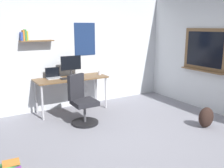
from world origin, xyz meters
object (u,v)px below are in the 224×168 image
at_px(computer_mouse, 81,77).
at_px(book_stack_on_floor, 11,167).
at_px(desk, 72,81).
at_px(coffee_mug, 100,73).
at_px(keyboard, 69,78).
at_px(laptop, 53,76).
at_px(backpack, 206,117).
at_px(monitor_primary, 71,65).
at_px(office_chair, 82,103).

relative_size(computer_mouse, book_stack_on_floor, 0.42).
bearing_deg(desk, book_stack_on_floor, -130.74).
xyz_separation_m(desk, book_stack_on_floor, (-1.61, -1.87, -0.60)).
bearing_deg(coffee_mug, keyboard, -176.25).
distance_m(coffee_mug, book_stack_on_floor, 3.04).
relative_size(laptop, keyboard, 0.84).
bearing_deg(desk, computer_mouse, -20.05).
relative_size(keyboard, backpack, 0.95).
xyz_separation_m(laptop, computer_mouse, (0.55, -0.22, -0.04)).
bearing_deg(monitor_primary, office_chair, -100.04).
distance_m(keyboard, coffee_mug, 0.77).
distance_m(desk, office_chair, 0.85).
bearing_deg(laptop, book_stack_on_floor, -122.01).
relative_size(keyboard, book_stack_on_floor, 1.50).
relative_size(office_chair, backpack, 2.44).
distance_m(office_chair, keyboard, 0.80).
bearing_deg(book_stack_on_floor, coffee_mug, 38.81).
bearing_deg(laptop, computer_mouse, -21.28).
height_order(office_chair, monitor_primary, monitor_primary).
bearing_deg(backpack, office_chair, 143.76).
bearing_deg(laptop, keyboard, -38.18).
bearing_deg(office_chair, monitor_primary, 79.96).
bearing_deg(monitor_primary, book_stack_on_floor, -130.03).
xyz_separation_m(monitor_primary, computer_mouse, (0.16, -0.17, -0.25)).
relative_size(office_chair, monitor_primary, 2.05).
bearing_deg(desk, monitor_primary, 67.41).
height_order(desk, office_chair, office_chair).
distance_m(monitor_primary, backpack, 2.97).
height_order(computer_mouse, backpack, computer_mouse).
xyz_separation_m(desk, office_chair, (-0.12, -0.79, -0.27)).
bearing_deg(monitor_primary, computer_mouse, -45.98).
bearing_deg(keyboard, book_stack_on_floor, -130.46).
distance_m(keyboard, computer_mouse, 0.28).
relative_size(laptop, monitor_primary, 0.67).
xyz_separation_m(office_chair, monitor_primary, (0.16, 0.89, 0.61)).
height_order(computer_mouse, book_stack_on_floor, computer_mouse).
height_order(desk, book_stack_on_floor, desk).
bearing_deg(monitor_primary, keyboard, -125.05).
height_order(laptop, coffee_mug, laptop).
bearing_deg(office_chair, desk, 81.54).
xyz_separation_m(keyboard, coffee_mug, (0.76, 0.05, 0.04)).
height_order(office_chair, book_stack_on_floor, office_chair).
bearing_deg(monitor_primary, coffee_mug, -10.34).
xyz_separation_m(desk, coffee_mug, (0.69, -0.02, 0.12)).
relative_size(coffee_mug, book_stack_on_floor, 0.37).
height_order(desk, keyboard, keyboard).
bearing_deg(monitor_primary, backpack, -52.76).
bearing_deg(laptop, office_chair, -75.92).
xyz_separation_m(desk, monitor_primary, (0.04, 0.09, 0.35)).
relative_size(office_chair, keyboard, 2.57).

